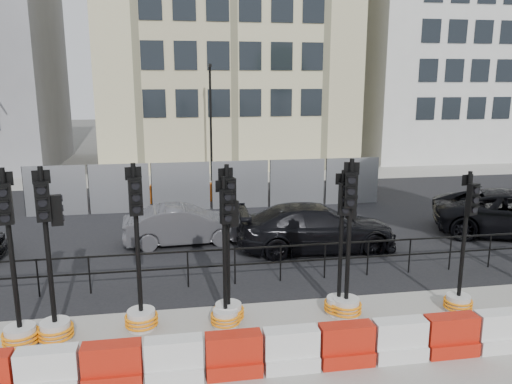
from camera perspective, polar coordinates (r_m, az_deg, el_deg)
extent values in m
plane|color=#51514C|center=(12.08, -1.68, -12.77)|extent=(120.00, 120.00, 0.00)
cube|color=gray|center=(9.48, 0.97, -20.42)|extent=(40.00, 6.00, 0.02)
cube|color=black|center=(18.60, -4.63, -3.53)|extent=(40.00, 14.00, 0.03)
cube|color=gray|center=(27.34, -6.27, 1.66)|extent=(40.00, 4.00, 0.02)
cube|color=beige|center=(33.21, -3.66, 19.22)|extent=(15.00, 10.00, 18.00)
cube|color=silver|center=(37.75, 20.66, 16.15)|extent=(12.00, 9.00, 16.00)
cylinder|color=black|center=(13.32, -23.65, -9.06)|extent=(0.04, 0.04, 1.00)
cylinder|color=black|center=(13.07, -18.49, -9.04)|extent=(0.04, 0.04, 1.00)
cylinder|color=black|center=(12.93, -13.17, -8.95)|extent=(0.04, 0.04, 1.00)
cylinder|color=black|center=(12.89, -7.78, -8.77)|extent=(0.04, 0.04, 1.00)
cylinder|color=black|center=(12.97, -2.42, -8.52)|extent=(0.04, 0.04, 1.00)
cylinder|color=black|center=(13.16, 2.82, -8.21)|extent=(0.04, 0.04, 1.00)
cylinder|color=black|center=(13.46, 7.87, -7.84)|extent=(0.04, 0.04, 1.00)
cylinder|color=black|center=(13.85, 12.65, -7.44)|extent=(0.04, 0.04, 1.00)
cylinder|color=black|center=(14.33, 17.14, -7.01)|extent=(0.04, 0.04, 1.00)
cylinder|color=black|center=(14.89, 21.30, -6.58)|extent=(0.04, 0.04, 1.00)
cylinder|color=black|center=(15.53, 25.14, -6.15)|extent=(0.04, 0.04, 1.00)
cube|color=black|center=(12.81, -2.44, -6.52)|extent=(18.00, 0.04, 0.04)
cube|color=black|center=(12.96, -2.42, -8.32)|extent=(18.00, 0.04, 0.04)
cube|color=gray|center=(20.75, -21.92, 0.09)|extent=(2.30, 0.05, 2.00)
cylinder|color=black|center=(21.03, -24.98, -0.03)|extent=(0.05, 0.05, 2.00)
cube|color=gray|center=(20.36, -15.32, 0.33)|extent=(2.30, 0.05, 2.00)
cylinder|color=black|center=(20.51, -18.52, 0.22)|extent=(0.05, 0.05, 2.00)
cube|color=gray|center=(20.25, -8.56, 0.58)|extent=(2.30, 0.05, 2.00)
cylinder|color=black|center=(20.27, -11.81, 0.46)|extent=(0.05, 0.05, 2.00)
cube|color=gray|center=(20.42, -1.81, 0.82)|extent=(2.30, 0.05, 2.00)
cylinder|color=black|center=(20.30, -5.03, 0.71)|extent=(0.05, 0.05, 2.00)
cube|color=gray|center=(20.87, 4.73, 1.04)|extent=(2.30, 0.05, 2.00)
cylinder|color=black|center=(20.62, 1.63, 0.94)|extent=(0.05, 0.05, 2.00)
cube|color=gray|center=(21.58, 10.92, 1.24)|extent=(2.30, 0.05, 2.00)
cylinder|color=black|center=(21.21, 8.01, 1.15)|extent=(0.05, 0.05, 2.00)
cube|color=orange|center=(21.99, -15.90, -0.41)|extent=(1.00, 0.40, 0.80)
cube|color=orange|center=(21.85, -10.68, -0.22)|extent=(1.00, 0.40, 0.80)
cube|color=orange|center=(21.89, -5.45, -0.03)|extent=(1.00, 0.40, 0.80)
cube|color=orange|center=(22.11, -0.27, 0.15)|extent=(1.00, 0.40, 0.80)
cube|color=orange|center=(22.51, 4.76, 0.34)|extent=(1.00, 0.40, 0.80)
cylinder|color=black|center=(25.98, -5.19, 7.77)|extent=(0.12, 0.12, 6.00)
cube|color=black|center=(25.65, -5.27, 14.20)|extent=(0.12, 0.50, 0.12)
cube|color=silver|center=(9.72, -22.53, -19.61)|extent=(1.00, 0.50, 0.30)
cube|color=silver|center=(9.52, -22.74, -17.56)|extent=(1.00, 0.35, 0.50)
cube|color=red|center=(9.53, -15.99, -19.76)|extent=(1.00, 0.50, 0.30)
cube|color=red|center=(9.33, -16.15, -17.68)|extent=(1.00, 0.35, 0.50)
cube|color=silver|center=(9.46, -9.27, -19.67)|extent=(1.00, 0.50, 0.30)
cube|color=silver|center=(9.25, -9.36, -17.58)|extent=(1.00, 0.35, 0.50)
cube|color=red|center=(9.51, -2.56, -19.33)|extent=(1.00, 0.50, 0.30)
cube|color=red|center=(9.30, -2.58, -17.24)|extent=(1.00, 0.35, 0.50)
cube|color=silver|center=(9.67, 3.98, -18.76)|extent=(1.00, 0.50, 0.30)
cube|color=silver|center=(9.46, 4.02, -16.70)|extent=(1.00, 0.35, 0.50)
cube|color=red|center=(9.94, 10.19, -18.01)|extent=(1.00, 0.50, 0.30)
cube|color=red|center=(9.74, 10.28, -15.98)|extent=(1.00, 0.35, 0.50)
cube|color=silver|center=(10.30, 15.95, -17.12)|extent=(1.00, 0.50, 0.30)
cube|color=silver|center=(10.12, 16.09, -15.15)|extent=(1.00, 0.35, 0.50)
cube|color=red|center=(10.76, 21.22, -16.16)|extent=(1.00, 0.50, 0.30)
cube|color=red|center=(10.58, 21.40, -14.25)|extent=(1.00, 0.35, 0.50)
cube|color=silver|center=(11.30, 25.97, -15.17)|extent=(1.00, 0.50, 0.30)
cube|color=silver|center=(11.13, 26.18, -13.34)|extent=(1.00, 0.35, 0.50)
cylinder|color=silver|center=(11.29, -25.29, -14.73)|extent=(0.59, 0.59, 0.44)
torus|color=orange|center=(11.33, -25.25, -15.12)|extent=(0.71, 0.71, 0.05)
torus|color=orange|center=(11.29, -25.29, -14.73)|extent=(0.71, 0.71, 0.05)
torus|color=orange|center=(11.26, -25.33, -14.33)|extent=(0.71, 0.71, 0.05)
cylinder|color=black|center=(10.64, -26.18, -6.25)|extent=(0.10, 0.10, 3.29)
cube|color=black|center=(10.26, -26.80, -1.25)|extent=(0.28, 0.19, 0.77)
cylinder|color=black|center=(10.23, -26.73, -2.67)|extent=(0.17, 0.08, 0.16)
cylinder|color=black|center=(10.17, -26.87, -1.36)|extent=(0.17, 0.08, 0.16)
cylinder|color=black|center=(10.12, -27.00, -0.04)|extent=(0.17, 0.08, 0.16)
cube|color=black|center=(10.36, -26.90, 1.36)|extent=(0.33, 0.08, 0.26)
cylinder|color=silver|center=(11.24, -21.92, -14.55)|extent=(0.59, 0.59, 0.44)
torus|color=orange|center=(11.28, -21.88, -14.95)|extent=(0.71, 0.71, 0.05)
torus|color=orange|center=(11.24, -21.92, -14.55)|extent=(0.71, 0.71, 0.05)
torus|color=orange|center=(11.20, -21.96, -14.15)|extent=(0.71, 0.71, 0.05)
cylinder|color=black|center=(10.58, -22.70, -6.05)|extent=(0.10, 0.10, 3.28)
cube|color=black|center=(10.20, -23.19, -1.02)|extent=(0.29, 0.20, 0.77)
cylinder|color=black|center=(10.17, -23.10, -2.45)|extent=(0.17, 0.08, 0.16)
cylinder|color=black|center=(10.11, -23.22, -1.13)|extent=(0.17, 0.08, 0.16)
cylinder|color=black|center=(10.06, -23.33, 0.20)|extent=(0.17, 0.08, 0.16)
cube|color=black|center=(10.30, -23.35, 1.59)|extent=(0.33, 0.09, 0.26)
cube|color=black|center=(10.36, -21.85, -1.95)|extent=(0.24, 0.18, 0.60)
cylinder|color=silver|center=(11.19, -12.95, -14.03)|extent=(0.59, 0.59, 0.43)
torus|color=orange|center=(11.23, -12.93, -14.43)|extent=(0.71, 0.71, 0.05)
torus|color=orange|center=(11.19, -12.95, -14.03)|extent=(0.71, 0.71, 0.05)
torus|color=orange|center=(11.16, -12.97, -13.63)|extent=(0.71, 0.71, 0.05)
cylinder|color=black|center=(10.54, -13.42, -5.54)|extent=(0.10, 0.10, 3.26)
cube|color=black|center=(10.15, -13.61, -0.51)|extent=(0.28, 0.20, 0.76)
cylinder|color=black|center=(10.13, -13.48, -1.93)|extent=(0.17, 0.08, 0.16)
cylinder|color=black|center=(10.07, -13.55, -0.62)|extent=(0.17, 0.08, 0.16)
cylinder|color=black|center=(10.02, -13.62, 0.71)|extent=(0.17, 0.08, 0.16)
cube|color=black|center=(10.26, -13.86, 2.09)|extent=(0.33, 0.09, 0.26)
cylinder|color=silver|center=(11.06, -3.50, -14.16)|extent=(0.54, 0.54, 0.40)
torus|color=orange|center=(11.10, -3.49, -14.53)|extent=(0.65, 0.65, 0.05)
torus|color=orange|center=(11.06, -3.50, -14.16)|extent=(0.65, 0.65, 0.05)
torus|color=orange|center=(11.03, -3.50, -13.79)|extent=(0.65, 0.65, 0.05)
cylinder|color=black|center=(10.44, -3.62, -6.32)|extent=(0.09, 0.09, 2.99)
cube|color=black|center=(10.08, -3.42, -1.69)|extent=(0.27, 0.20, 0.70)
cylinder|color=black|center=(10.06, -3.23, -3.00)|extent=(0.16, 0.09, 0.15)
cylinder|color=black|center=(10.01, -3.24, -1.79)|extent=(0.16, 0.09, 0.15)
cylinder|color=black|center=(9.95, -3.26, -0.57)|extent=(0.16, 0.09, 0.15)
cube|color=black|center=(10.15, -3.85, 0.72)|extent=(0.29, 0.12, 0.24)
cube|color=black|center=(10.31, -2.65, -2.50)|extent=(0.23, 0.18, 0.55)
cylinder|color=silver|center=(11.24, -3.16, -13.61)|extent=(0.57, 0.57, 0.42)
torus|color=orange|center=(11.28, -3.16, -13.99)|extent=(0.69, 0.69, 0.05)
torus|color=orange|center=(11.24, -3.16, -13.61)|extent=(0.69, 0.69, 0.05)
torus|color=orange|center=(11.21, -3.17, -13.22)|extent=(0.69, 0.69, 0.05)
cylinder|color=black|center=(10.60, -3.27, -5.35)|extent=(0.10, 0.10, 3.18)
cube|color=black|center=(10.23, -3.07, -0.45)|extent=(0.29, 0.21, 0.74)
cylinder|color=black|center=(10.21, -2.88, -1.83)|extent=(0.17, 0.09, 0.16)
cylinder|color=black|center=(10.16, -2.89, -0.55)|extent=(0.17, 0.09, 0.16)
cylinder|color=black|center=(10.11, -2.91, 0.74)|extent=(0.17, 0.09, 0.16)
cube|color=black|center=(10.32, -3.50, 2.06)|extent=(0.32, 0.12, 0.25)
cylinder|color=silver|center=(11.71, 9.40, -12.71)|extent=(0.54, 0.54, 0.40)
torus|color=orange|center=(11.75, 9.39, -13.06)|extent=(0.65, 0.65, 0.05)
torus|color=orange|center=(11.71, 9.40, -12.71)|extent=(0.65, 0.65, 0.05)
torus|color=orange|center=(11.68, 9.42, -12.35)|extent=(0.65, 0.65, 0.05)
cylinder|color=black|center=(11.12, 9.70, -5.19)|extent=(0.09, 0.09, 3.02)
cube|color=black|center=(10.77, 10.09, -0.79)|extent=(0.24, 0.14, 0.70)
cylinder|color=black|center=(10.75, 10.18, -2.04)|extent=(0.15, 0.05, 0.15)
cylinder|color=black|center=(10.70, 10.23, -0.89)|extent=(0.15, 0.05, 0.15)
cylinder|color=black|center=(10.65, 10.27, 0.27)|extent=(0.15, 0.05, 0.15)
cube|color=black|center=(10.86, 9.85, 1.49)|extent=(0.30, 0.03, 0.24)
cube|color=black|center=(11.00, 10.83, -1.62)|extent=(0.20, 0.13, 0.55)
cylinder|color=silver|center=(11.63, 10.23, -12.83)|extent=(0.59, 0.59, 0.43)
torus|color=orange|center=(11.67, 10.21, -13.22)|extent=(0.71, 0.71, 0.05)
torus|color=orange|center=(11.63, 10.23, -12.83)|extent=(0.71, 0.71, 0.05)
torus|color=orange|center=(11.60, 10.25, -12.45)|extent=(0.71, 0.71, 0.05)
cylinder|color=black|center=(11.01, 10.58, -4.63)|extent=(0.10, 0.10, 3.26)
cube|color=black|center=(10.63, 10.82, 0.20)|extent=(0.29, 0.22, 0.76)
cylinder|color=black|center=(10.60, 10.78, -1.16)|extent=(0.17, 0.10, 0.16)
cylinder|color=black|center=(10.55, 10.84, 0.10)|extent=(0.17, 0.10, 0.16)
cylinder|color=black|center=(10.50, 10.89, 1.37)|extent=(0.17, 0.10, 0.16)
cube|color=black|center=(10.74, 10.88, 2.68)|extent=(0.32, 0.13, 0.26)
cylinder|color=silver|center=(12.57, 22.08, -11.71)|extent=(0.54, 0.54, 0.40)
torus|color=orange|center=(12.60, 22.05, -12.04)|extent=(0.64, 0.64, 0.05)
torus|color=orange|center=(12.57, 22.08, -11.71)|extent=(0.64, 0.64, 0.05)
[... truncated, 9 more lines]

